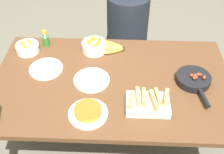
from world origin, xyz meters
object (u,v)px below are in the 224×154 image
object	(u,v)px
banana_bunch	(113,47)
melon_tray	(148,103)
person_figure	(127,43)
empty_plate_near_front	(46,69)
frittata_plate_center	(88,112)
hot_sauce_bottle	(46,39)
empty_plate_far_left	(92,80)
fruit_bowl_mango	(94,46)
skillet	(194,79)
fruit_bowl_citrus	(27,48)

from	to	relation	value
banana_bunch	melon_tray	xyz separation A→B (m)	(0.23, -0.57, 0.02)
person_figure	empty_plate_near_front	bearing A→B (deg)	-130.13
frittata_plate_center	hot_sauce_bottle	size ratio (longest dim) A/B	1.76
empty_plate_far_left	fruit_bowl_mango	size ratio (longest dim) A/B	1.33
skillet	fruit_bowl_mango	distance (m)	0.75
banana_bunch	empty_plate_near_front	world-z (taller)	banana_bunch
person_figure	banana_bunch	bearing A→B (deg)	-104.73
frittata_plate_center	hot_sauce_bottle	world-z (taller)	hot_sauce_bottle
melon_tray	fruit_bowl_mango	size ratio (longest dim) A/B	1.45
banana_bunch	hot_sauce_bottle	world-z (taller)	hot_sauce_bottle
skillet	empty_plate_far_left	xyz separation A→B (m)	(-0.67, -0.01, -0.02)
banana_bunch	person_figure	bearing A→B (deg)	75.27
skillet	frittata_plate_center	distance (m)	0.73
hot_sauce_bottle	frittata_plate_center	bearing A→B (deg)	-59.86
melon_tray	empty_plate_far_left	size ratio (longest dim) A/B	1.09
empty_plate_near_front	empty_plate_far_left	distance (m)	0.34
banana_bunch	frittata_plate_center	bearing A→B (deg)	-100.74
skillet	fruit_bowl_mango	world-z (taller)	fruit_bowl_mango
melon_tray	fruit_bowl_citrus	distance (m)	1.01
frittata_plate_center	person_figure	distance (m)	1.12
empty_plate_near_front	hot_sauce_bottle	size ratio (longest dim) A/B	1.73
skillet	frittata_plate_center	xyz separation A→B (m)	(-0.66, -0.30, -0.01)
frittata_plate_center	fruit_bowl_citrus	xyz separation A→B (m)	(-0.51, 0.59, 0.01)
skillet	empty_plate_near_front	world-z (taller)	skillet
banana_bunch	skillet	world-z (taller)	skillet
fruit_bowl_mango	hot_sauce_bottle	distance (m)	0.38
banana_bunch	empty_plate_far_left	xyz separation A→B (m)	(-0.13, -0.35, -0.01)
empty_plate_near_front	fruit_bowl_citrus	distance (m)	0.27
empty_plate_near_front	fruit_bowl_citrus	world-z (taller)	fruit_bowl_citrus
empty_plate_far_left	frittata_plate_center	bearing A→B (deg)	-88.57
frittata_plate_center	fruit_bowl_citrus	bearing A→B (deg)	130.85
fruit_bowl_mango	person_figure	size ratio (longest dim) A/B	0.15
empty_plate_near_front	fruit_bowl_citrus	xyz separation A→B (m)	(-0.18, 0.20, 0.03)
fruit_bowl_mango	empty_plate_near_front	bearing A→B (deg)	-143.33
empty_plate_near_front	person_figure	size ratio (longest dim) A/B	0.19
skillet	fruit_bowl_mango	bearing A→B (deg)	-125.86
frittata_plate_center	fruit_bowl_mango	bearing A→B (deg)	91.75
fruit_bowl_citrus	person_figure	xyz separation A→B (m)	(0.75, 0.47, -0.27)
skillet	frittata_plate_center	size ratio (longest dim) A/B	1.56
fruit_bowl_citrus	empty_plate_far_left	bearing A→B (deg)	-30.95
banana_bunch	fruit_bowl_citrus	xyz separation A→B (m)	(-0.64, -0.05, 0.02)
melon_tray	frittata_plate_center	distance (m)	0.36
banana_bunch	empty_plate_near_front	xyz separation A→B (m)	(-0.46, -0.25, -0.01)
fruit_bowl_citrus	hot_sauce_bottle	world-z (taller)	hot_sauce_bottle
empty_plate_far_left	fruit_bowl_citrus	xyz separation A→B (m)	(-0.51, 0.30, 0.03)
skillet	hot_sauce_bottle	world-z (taller)	hot_sauce_bottle
frittata_plate_center	banana_bunch	bearing A→B (deg)	79.26
banana_bunch	frittata_plate_center	size ratio (longest dim) A/B	0.87
skillet	empty_plate_near_front	bearing A→B (deg)	-105.57
melon_tray	skillet	size ratio (longest dim) A/B	0.71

